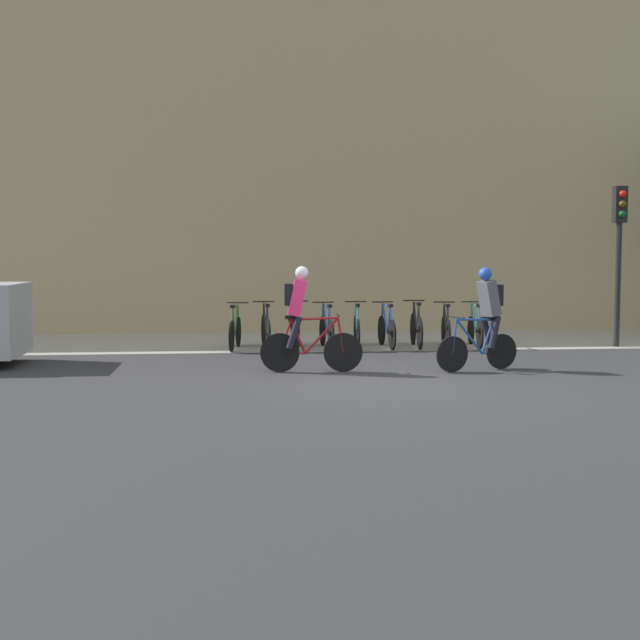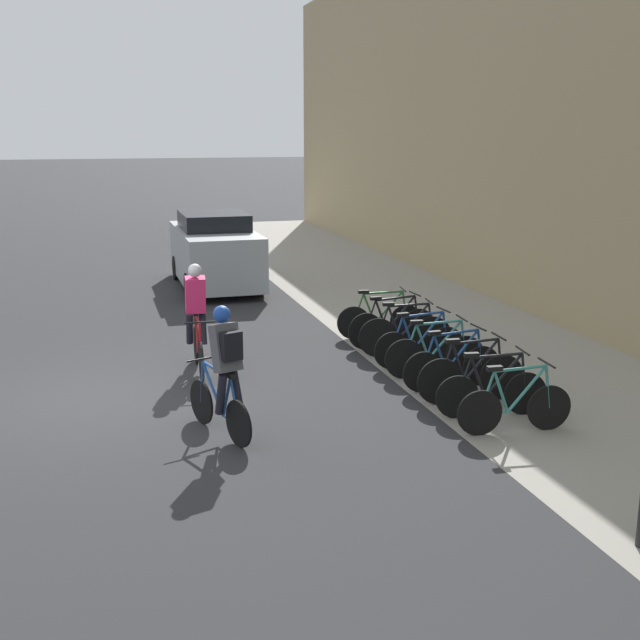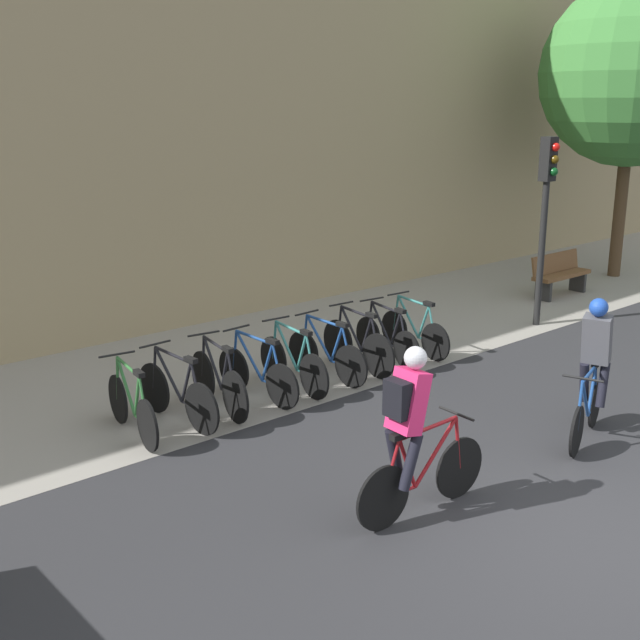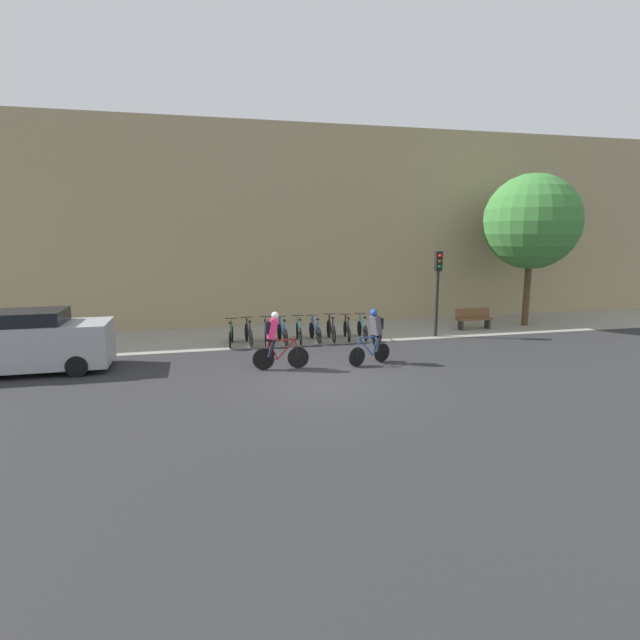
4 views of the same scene
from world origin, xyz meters
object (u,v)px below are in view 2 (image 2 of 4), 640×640
Objects in this scene: cyclist_pink at (196,314)px; parked_bike_2 at (405,333)px; parked_bike_1 at (392,325)px; parked_bike_8 at (515,405)px; cyclist_grey at (224,368)px; parked_bike_0 at (380,318)px; parked_car at (215,251)px; parked_bike_3 at (419,343)px; parked_bike_6 at (471,375)px; parked_bike_7 at (491,390)px; parked_bike_4 at (435,353)px; parked_bike_5 at (452,364)px.

cyclist_pink is 3.63m from parked_bike_2.
parked_bike_1 reaches higher than parked_bike_8.
parked_bike_2 is 3.79m from parked_bike_8.
parked_bike_0 is (-4.22, 3.64, -0.56)m from cyclist_grey.
parked_bike_2 is at bearing 0.07° from parked_bike_0.
parked_bike_8 is 11.20m from parked_car.
parked_bike_3 is at bearing -0.00° from parked_bike_0.
parked_car is at bearing -167.23° from parked_bike_6.
parked_bike_1 is at bearing 180.00° from parked_bike_7.
parked_bike_8 is at bearing 11.34° from parked_car.
cyclist_grey is 1.10× the size of parked_bike_8.
parked_bike_3 is (1.90, -0.00, -0.00)m from parked_bike_0.
parked_bike_1 is 3.79m from parked_bike_7.
cyclist_grey is 4.36m from parked_bike_3.
cyclist_grey reaches higher than parked_bike_8.
cyclist_grey is 4.73m from parked_bike_2.
parked_bike_4 reaches higher than parked_bike_0.
parked_bike_0 is 2.53m from parked_bike_4.
parked_bike_6 is 1.04× the size of parked_bike_8.
parked_car is at bearing -162.96° from parked_bike_2.
parked_bike_0 is 1.04× the size of parked_bike_8.
parked_bike_3 is 1.01× the size of parked_bike_5.
parked_bike_3 is at bearing 77.23° from cyclist_pink.
cyclist_grey is at bearing -93.12° from parked_bike_7.
parked_bike_4 is (2.53, 0.00, 0.01)m from parked_bike_0.
parked_bike_8 is (0.63, 0.00, 0.00)m from parked_bike_7.
parked_bike_0 is 1.00× the size of parked_bike_5.
cyclist_grey reaches higher than parked_bike_4.
parked_bike_1 is 2.53m from parked_bike_5.
parked_bike_4 is (0.63, 0.00, 0.01)m from parked_bike_3.
parked_bike_4 is at bearing 114.97° from cyclist_grey.
parked_bike_8 is at bearing 0.00° from parked_bike_0.
parked_car is at bearing 171.90° from cyclist_grey.
cyclist_pink is 7.14m from parked_car.
parked_bike_6 is at bearing 179.94° from parked_bike_8.
parked_bike_2 is 1.00× the size of parked_bike_6.
parked_bike_2 is at bearing -180.00° from parked_bike_6.
parked_bike_3 is (1.26, -0.00, -0.01)m from parked_bike_1.
parked_bike_1 is at bearing -180.00° from parked_bike_4.
parked_bike_0 is (-1.09, 3.58, -0.56)m from cyclist_pink.
parked_bike_2 is 7.53m from parked_car.
parked_car is at bearing -167.99° from parked_bike_7.
parked_bike_3 is at bearing -179.99° from parked_bike_7.
cyclist_pink is 1.08× the size of parked_bike_6.
parked_bike_2 is (1.26, 0.00, 0.02)m from parked_bike_0.
parked_bike_2 is 0.38× the size of parked_car.
parked_bike_3 is 1.26m from parked_bike_5.
cyclist_pink is 3.14m from cyclist_grey.
cyclist_pink is 1.07× the size of parked_bike_4.
parked_bike_6 is at bearing 0.02° from parked_bike_0.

